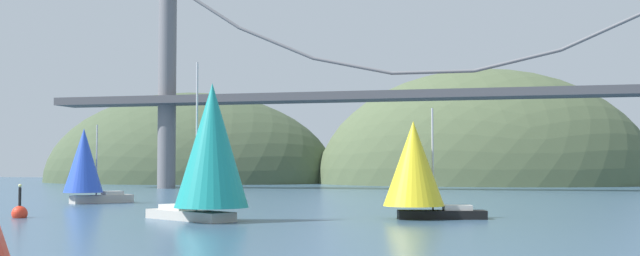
# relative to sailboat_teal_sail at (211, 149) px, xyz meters

# --- Properties ---
(headland_center) EXTENTS (63.63, 44.00, 43.82)m
(headland_center) POSITION_rel_sailboat_teal_sail_xyz_m (13.05, 104.41, -4.78)
(headland_center) COLOR #4C5B3D
(headland_center) RESTS_ON ground_plane
(headland_left) EXTENTS (62.82, 44.00, 37.37)m
(headland_left) POSITION_rel_sailboat_teal_sail_xyz_m (-46.95, 104.41, -4.78)
(headland_left) COLOR #425138
(headland_left) RESTS_ON ground_plane
(suspension_bridge) EXTENTS (118.65, 6.00, 32.59)m
(suspension_bridge) POSITION_rel_sailboat_teal_sail_xyz_m (8.05, 64.41, 9.96)
(suspension_bridge) COLOR slate
(suspension_bridge) RESTS_ON ground_plane
(sailboat_teal_sail) EXTENTS (9.25, 7.49, 10.67)m
(sailboat_teal_sail) POSITION_rel_sailboat_teal_sail_xyz_m (0.00, 0.00, 0.00)
(sailboat_teal_sail) COLOR #B7B2A8
(sailboat_teal_sail) RESTS_ON ground_plane
(sailboat_yellow_sail) EXTENTS (7.56, 5.12, 7.67)m
(sailboat_yellow_sail) POSITION_rel_sailboat_teal_sail_xyz_m (12.78, 5.87, -1.15)
(sailboat_yellow_sail) COLOR black
(sailboat_yellow_sail) RESTS_ON ground_plane
(sailboat_blue_spinnaker) EXTENTS (6.03, 7.06, 7.61)m
(sailboat_blue_spinnaker) POSITION_rel_sailboat_teal_sail_xyz_m (-20.60, 19.25, -0.94)
(sailboat_blue_spinnaker) COLOR #B7B2A8
(sailboat_blue_spinnaker) RESTS_ON ground_plane
(channel_buoy) EXTENTS (1.10, 1.10, 2.64)m
(channel_buoy) POSITION_rel_sailboat_teal_sail_xyz_m (-14.45, 0.25, -4.41)
(channel_buoy) COLOR red
(channel_buoy) RESTS_ON ground_plane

